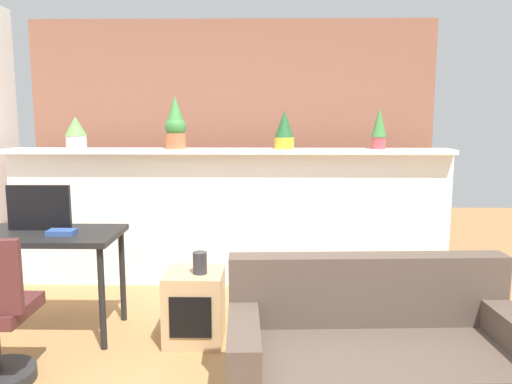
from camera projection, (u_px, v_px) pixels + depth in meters
divider_wall at (229, 219)px, 4.78m from camera, size 4.02×0.16×1.23m
plant_shelf at (228, 151)px, 4.64m from camera, size 4.02×0.29×0.04m
brick_wall_behind at (233, 146)px, 5.27m from camera, size 4.02×0.10×2.50m
potted_plant_0 at (76, 132)px, 4.67m from camera, size 0.19×0.19×0.29m
potted_plant_1 at (175, 124)px, 4.58m from camera, size 0.19×0.19×0.47m
potted_plant_2 at (284, 130)px, 4.59m from camera, size 0.17×0.17×0.34m
potted_plant_3 at (379, 128)px, 4.58m from camera, size 0.13×0.13×0.37m
desk at (41, 244)px, 3.67m from camera, size 1.10×0.60×0.75m
tv_monitor at (39, 208)px, 3.71m from camera, size 0.45×0.04×0.33m
side_cube_shelf at (194, 307)px, 3.60m from camera, size 0.40×0.41×0.50m
vase_on_shelf at (200, 263)px, 3.52m from camera, size 0.10×0.10×0.15m
book_on_desk at (62, 232)px, 3.58m from camera, size 0.19×0.12×0.04m
couch at (377, 363)px, 2.72m from camera, size 1.59×0.83×0.80m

